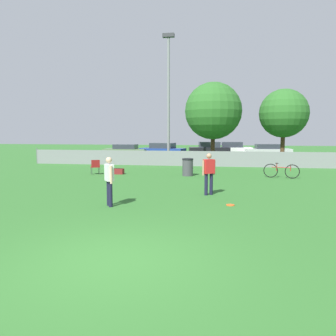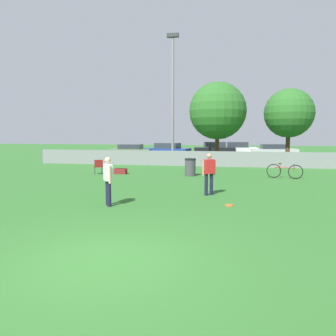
{
  "view_description": "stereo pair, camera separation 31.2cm",
  "coord_description": "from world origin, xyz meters",
  "px_view_note": "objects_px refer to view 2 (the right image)",
  "views": [
    {
      "loc": [
        2.0,
        -5.61,
        2.38
      ],
      "look_at": [
        -0.12,
        6.71,
        1.05
      ],
      "focal_mm": 35.0,
      "sensor_mm": 36.0,
      "label": 1
    },
    {
      "loc": [
        2.3,
        -5.56,
        2.38
      ],
      "look_at": [
        -0.12,
        6.71,
        1.05
      ],
      "focal_mm": 35.0,
      "sensor_mm": 36.0,
      "label": 2
    }
  ],
  "objects_px": {
    "trash_bin": "(190,167)",
    "gear_bag_sideline": "(121,171)",
    "parked_car_silver": "(273,151)",
    "frisbee_disc": "(229,205)",
    "tree_near_pole": "(218,111)",
    "player_receiver_white": "(108,178)",
    "light_pole": "(173,89)",
    "tree_far_right": "(289,113)",
    "parked_car_blue": "(168,150)",
    "parked_car_dark": "(214,150)",
    "bicycle_sideline": "(285,171)",
    "parked_car_olive": "(131,151)",
    "folding_chair_sideline": "(98,166)",
    "parked_car_white": "(237,149)",
    "player_thrower_red": "(209,171)"
  },
  "relations": [
    {
      "from": "light_pole",
      "to": "parked_car_white",
      "type": "xyz_separation_m",
      "value": [
        5.13,
        8.84,
        -5.05
      ]
    },
    {
      "from": "light_pole",
      "to": "gear_bag_sideline",
      "type": "distance_m",
      "value": 9.41
    },
    {
      "from": "trash_bin",
      "to": "gear_bag_sideline",
      "type": "bearing_deg",
      "value": 178.66
    },
    {
      "from": "parked_car_blue",
      "to": "parked_car_white",
      "type": "relative_size",
      "value": 1.13
    },
    {
      "from": "tree_near_pole",
      "to": "parked_car_silver",
      "type": "bearing_deg",
      "value": 57.02
    },
    {
      "from": "parked_car_olive",
      "to": "parked_car_silver",
      "type": "xyz_separation_m",
      "value": [
        13.94,
        2.32,
        0.01
      ]
    },
    {
      "from": "gear_bag_sideline",
      "to": "parked_car_blue",
      "type": "distance_m",
      "value": 13.62
    },
    {
      "from": "folding_chair_sideline",
      "to": "gear_bag_sideline",
      "type": "xyz_separation_m",
      "value": [
        1.22,
        0.37,
        -0.33
      ]
    },
    {
      "from": "folding_chair_sideline",
      "to": "bicycle_sideline",
      "type": "xyz_separation_m",
      "value": [
        10.38,
        0.19,
        -0.11
      ]
    },
    {
      "from": "parked_car_blue",
      "to": "parked_car_silver",
      "type": "relative_size",
      "value": 1.01
    },
    {
      "from": "parked_car_blue",
      "to": "parked_car_dark",
      "type": "bearing_deg",
      "value": 30.61
    },
    {
      "from": "tree_far_right",
      "to": "parked_car_blue",
      "type": "distance_m",
      "value": 12.2
    },
    {
      "from": "player_thrower_red",
      "to": "parked_car_white",
      "type": "xyz_separation_m",
      "value": [
        1.34,
        21.85,
        -0.22
      ]
    },
    {
      "from": "parked_car_white",
      "to": "gear_bag_sideline",
      "type": "bearing_deg",
      "value": -116.86
    },
    {
      "from": "parked_car_silver",
      "to": "frisbee_disc",
      "type": "bearing_deg",
      "value": -105.2
    },
    {
      "from": "parked_car_olive",
      "to": "bicycle_sideline",
      "type": "bearing_deg",
      "value": -46.93
    },
    {
      "from": "light_pole",
      "to": "parked_car_white",
      "type": "bearing_deg",
      "value": 59.87
    },
    {
      "from": "tree_far_right",
      "to": "parked_car_silver",
      "type": "distance_m",
      "value": 7.93
    },
    {
      "from": "folding_chair_sideline",
      "to": "parked_car_white",
      "type": "xyz_separation_m",
      "value": [
        8.12,
        16.55,
        0.23
      ]
    },
    {
      "from": "parked_car_olive",
      "to": "parked_car_white",
      "type": "relative_size",
      "value": 1.03
    },
    {
      "from": "folding_chair_sideline",
      "to": "bicycle_sideline",
      "type": "relative_size",
      "value": 0.47
    },
    {
      "from": "tree_far_right",
      "to": "player_receiver_white",
      "type": "bearing_deg",
      "value": -116.35
    },
    {
      "from": "light_pole",
      "to": "tree_far_right",
      "type": "relative_size",
      "value": 1.73
    },
    {
      "from": "tree_near_pole",
      "to": "player_thrower_red",
      "type": "height_order",
      "value": "tree_near_pole"
    },
    {
      "from": "tree_near_pole",
      "to": "gear_bag_sideline",
      "type": "xyz_separation_m",
      "value": [
        -5.25,
        -7.52,
        -3.92
      ]
    },
    {
      "from": "parked_car_olive",
      "to": "parked_car_blue",
      "type": "bearing_deg",
      "value": 6.82
    },
    {
      "from": "folding_chair_sideline",
      "to": "trash_bin",
      "type": "height_order",
      "value": "trash_bin"
    },
    {
      "from": "tree_far_right",
      "to": "parked_car_white",
      "type": "distance_m",
      "value": 9.34
    },
    {
      "from": "trash_bin",
      "to": "parked_car_blue",
      "type": "bearing_deg",
      "value": 106.33
    },
    {
      "from": "gear_bag_sideline",
      "to": "frisbee_disc",
      "type": "bearing_deg",
      "value": -49.3
    },
    {
      "from": "player_thrower_red",
      "to": "frisbee_disc",
      "type": "bearing_deg",
      "value": -101.19
    },
    {
      "from": "parked_car_blue",
      "to": "folding_chair_sideline",
      "type": "bearing_deg",
      "value": -83.83
    },
    {
      "from": "trash_bin",
      "to": "parked_car_blue",
      "type": "relative_size",
      "value": 0.21
    },
    {
      "from": "light_pole",
      "to": "player_receiver_white",
      "type": "relative_size",
      "value": 6.17
    },
    {
      "from": "parked_car_blue",
      "to": "parked_car_olive",
      "type": "bearing_deg",
      "value": -160.91
    },
    {
      "from": "player_thrower_red",
      "to": "parked_car_blue",
      "type": "xyz_separation_m",
      "value": [
        -5.44,
        19.28,
        -0.24
      ]
    },
    {
      "from": "tree_near_pole",
      "to": "bicycle_sideline",
      "type": "distance_m",
      "value": 9.39
    },
    {
      "from": "tree_far_right",
      "to": "parked_car_olive",
      "type": "xyz_separation_m",
      "value": [
        -14.13,
        4.93,
        -3.23
      ]
    },
    {
      "from": "player_receiver_white",
      "to": "frisbee_disc",
      "type": "height_order",
      "value": "player_receiver_white"
    },
    {
      "from": "tree_near_pole",
      "to": "parked_car_olive",
      "type": "relative_size",
      "value": 1.48
    },
    {
      "from": "player_receiver_white",
      "to": "trash_bin",
      "type": "bearing_deg",
      "value": 134.15
    },
    {
      "from": "tree_far_right",
      "to": "frisbee_disc",
      "type": "relative_size",
      "value": 20.64
    },
    {
      "from": "trash_bin",
      "to": "player_receiver_white",
      "type": "bearing_deg",
      "value": -101.69
    },
    {
      "from": "folding_chair_sideline",
      "to": "gear_bag_sideline",
      "type": "relative_size",
      "value": 1.21
    },
    {
      "from": "light_pole",
      "to": "parked_car_silver",
      "type": "xyz_separation_m",
      "value": [
        8.62,
        8.11,
        -5.11
      ]
    },
    {
      "from": "light_pole",
      "to": "parked_car_silver",
      "type": "relative_size",
      "value": 2.17
    },
    {
      "from": "gear_bag_sideline",
      "to": "parked_car_olive",
      "type": "height_order",
      "value": "parked_car_olive"
    },
    {
      "from": "gear_bag_sideline",
      "to": "trash_bin",
      "type": "bearing_deg",
      "value": -1.34
    },
    {
      "from": "frisbee_disc",
      "to": "folding_chair_sideline",
      "type": "distance_m",
      "value": 10.36
    },
    {
      "from": "gear_bag_sideline",
      "to": "parked_car_olive",
      "type": "bearing_deg",
      "value": 105.12
    }
  ]
}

